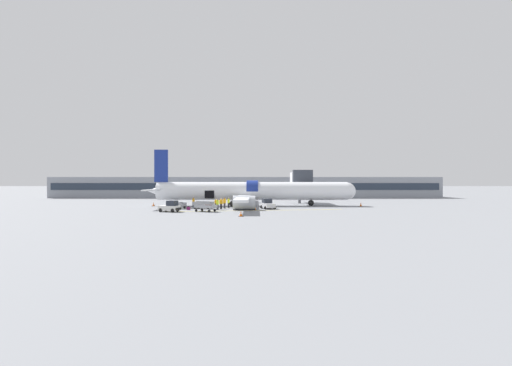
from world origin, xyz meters
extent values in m
plane|color=gray|center=(0.00, 0.00, 0.00)|extent=(500.00, 500.00, 0.00)
cube|color=yellow|center=(2.96, -2.57, 0.00)|extent=(28.01, 4.25, 0.01)
cube|color=gray|center=(0.00, 39.78, 2.85)|extent=(106.91, 12.80, 5.69)
cube|color=#232D3D|center=(0.00, 33.32, 3.13)|extent=(104.77, 0.16, 1.82)
cylinder|color=#4C4C51|center=(11.94, 13.23, 1.77)|extent=(0.60, 0.60, 3.55)
cube|color=silver|center=(11.94, 13.23, 4.99)|extent=(2.88, 9.66, 2.88)
cube|color=#333842|center=(11.94, 9.00, 4.99)|extent=(3.74, 1.60, 3.45)
cylinder|color=white|center=(2.33, 6.74, 2.75)|extent=(34.95, 3.31, 3.31)
sphere|color=white|center=(19.80, 6.74, 2.75)|extent=(3.15, 3.15, 3.15)
cone|color=white|center=(-15.15, 6.74, 2.75)|extent=(3.81, 3.05, 3.05)
cylinder|color=navy|center=(2.33, 6.71, 3.05)|extent=(2.10, 3.32, 3.32)
cube|color=navy|center=(-14.53, 6.74, 7.39)|extent=(2.49, 0.28, 5.98)
cube|color=white|center=(-14.61, 2.32, 3.08)|extent=(0.89, 8.84, 0.20)
cube|color=white|center=(-14.61, 11.16, 3.08)|extent=(0.89, 8.84, 0.20)
cube|color=white|center=(0.93, -1.65, 1.84)|extent=(2.13, 15.78, 0.40)
cube|color=white|center=(0.93, 15.13, 1.84)|extent=(2.13, 15.78, 0.40)
cylinder|color=#B2B7BF|center=(1.13, -1.55, 1.15)|extent=(3.53, 2.24, 2.24)
cylinder|color=#B2B7BF|center=(1.13, 15.03, 1.15)|extent=(3.53, 2.24, 2.24)
cube|color=black|center=(-5.36, 5.10, 2.17)|extent=(1.70, 0.12, 1.40)
cylinder|color=#56565B|center=(13.16, 6.74, 1.23)|extent=(0.22, 0.22, 1.37)
sphere|color=black|center=(13.16, 6.74, 0.54)|extent=(1.09, 1.09, 1.09)
cylinder|color=#56565B|center=(-1.17, 4.38, 1.23)|extent=(0.22, 0.22, 1.37)
sphere|color=black|center=(-1.17, 4.38, 0.54)|extent=(1.09, 1.09, 1.09)
cylinder|color=#56565B|center=(-1.17, 9.10, 1.23)|extent=(0.22, 0.22, 1.37)
sphere|color=black|center=(-1.17, 9.10, 0.54)|extent=(1.09, 1.09, 1.09)
cube|color=silver|center=(-9.90, -4.63, 0.58)|extent=(3.23, 2.26, 0.68)
cube|color=#232833|center=(-9.41, -4.77, 1.29)|extent=(1.62, 1.60, 0.75)
cube|color=black|center=(-8.45, -5.05, 0.44)|extent=(0.49, 1.34, 0.34)
sphere|color=black|center=(-9.14, -5.60, 0.28)|extent=(0.56, 0.56, 0.56)
sphere|color=black|center=(-8.75, -4.22, 0.28)|extent=(0.56, 0.56, 0.56)
sphere|color=black|center=(-11.05, -5.05, 0.28)|extent=(0.56, 0.56, 0.56)
sphere|color=black|center=(-10.66, -3.67, 0.28)|extent=(0.56, 0.56, 0.56)
cube|color=silver|center=(4.99, 0.42, 0.58)|extent=(2.44, 3.13, 0.67)
cube|color=#232833|center=(4.83, 0.88, 1.29)|extent=(1.72, 1.62, 0.75)
cube|color=black|center=(4.53, 1.77, 0.44)|extent=(1.43, 0.59, 0.34)
sphere|color=black|center=(5.42, 1.56, 0.28)|extent=(0.56, 0.56, 0.56)
sphere|color=black|center=(3.95, 1.05, 0.28)|extent=(0.56, 0.56, 0.56)
sphere|color=black|center=(6.03, -0.21, 0.28)|extent=(0.56, 0.56, 0.56)
sphere|color=black|center=(4.56, -0.72, 0.28)|extent=(0.56, 0.56, 0.56)
cube|color=#999BA0|center=(-5.74, 0.65, 0.60)|extent=(3.62, 2.24, 0.05)
cube|color=#999BA0|center=(-4.13, 0.26, 0.90)|extent=(0.41, 1.44, 0.54)
cube|color=#999BA0|center=(-5.91, -0.03, 0.90)|extent=(3.22, 0.85, 0.54)
cube|color=#999BA0|center=(-5.57, 1.34, 0.90)|extent=(3.22, 0.85, 0.54)
cube|color=#333338|center=(-3.67, 0.14, 0.35)|extent=(0.89, 0.29, 0.06)
sphere|color=black|center=(-4.77, -0.34, 0.20)|extent=(0.40, 0.40, 0.40)
sphere|color=black|center=(-4.42, 1.09, 0.20)|extent=(0.40, 0.40, 0.40)
sphere|color=black|center=(-7.06, 0.22, 0.20)|extent=(0.40, 0.40, 0.40)
sphere|color=black|center=(-6.71, 1.65, 0.20)|extent=(0.40, 0.40, 0.40)
cube|color=#1E2347|center=(-6.98, 0.64, 0.84)|extent=(0.54, 0.39, 0.42)
cube|color=#2D2D33|center=(-5.83, 0.75, 0.88)|extent=(0.55, 0.32, 0.51)
cube|color=olive|center=(-4.85, 0.65, 0.87)|extent=(0.40, 0.33, 0.48)
cube|color=black|center=(-6.41, 0.58, 0.79)|extent=(0.55, 0.26, 0.33)
cube|color=#999BA0|center=(-10.06, 0.61, 0.53)|extent=(3.04, 2.17, 0.05)
cube|color=#999BA0|center=(-8.76, 0.26, 0.78)|extent=(0.45, 1.48, 0.45)
cube|color=#999BA0|center=(-10.24, -0.10, 0.78)|extent=(2.61, 0.75, 0.45)
cube|color=#999BA0|center=(-9.87, 1.31, 0.78)|extent=(2.61, 0.75, 0.45)
cube|color=#333338|center=(-8.30, 0.14, 0.31)|extent=(0.89, 0.31, 0.06)
sphere|color=black|center=(-9.32, -0.37, 0.20)|extent=(0.40, 0.40, 0.40)
sphere|color=black|center=(-8.93, 1.09, 0.20)|extent=(0.40, 0.40, 0.40)
sphere|color=black|center=(-11.18, 0.12, 0.20)|extent=(0.40, 0.40, 0.40)
sphere|color=black|center=(-10.79, 1.59, 0.20)|extent=(0.40, 0.40, 0.40)
cube|color=black|center=(-11.01, 0.93, 0.84)|extent=(0.49, 0.35, 0.56)
cube|color=black|center=(-9.33, 0.57, 0.81)|extent=(0.57, 0.26, 0.50)
cube|color=#2D2D33|center=(-10.20, 0.31, 0.75)|extent=(0.51, 0.37, 0.38)
cube|color=#999BA0|center=(-4.54, -4.39, 0.62)|extent=(3.59, 2.74, 0.05)
cube|color=#999BA0|center=(-3.09, -5.04, 0.83)|extent=(0.69, 1.43, 0.38)
cube|color=#999BA0|center=(-4.85, -5.06, 0.83)|extent=(2.92, 1.36, 0.38)
cube|color=#999BA0|center=(-4.24, -3.71, 0.83)|extent=(2.92, 1.36, 0.38)
cube|color=#333338|center=(-2.66, -5.24, 0.35)|extent=(0.85, 0.44, 0.06)
sphere|color=black|center=(-3.83, -5.56, 0.20)|extent=(0.40, 0.40, 0.40)
sphere|color=black|center=(-3.19, -4.15, 0.20)|extent=(0.40, 0.40, 0.40)
sphere|color=black|center=(-5.89, -4.62, 0.20)|extent=(0.40, 0.40, 0.40)
sphere|color=black|center=(-5.26, -3.22, 0.20)|extent=(0.40, 0.40, 0.40)
cube|color=olive|center=(-4.85, -4.51, 0.80)|extent=(0.45, 0.35, 0.32)
cube|color=#4C1E1E|center=(-3.84, -4.71, 0.83)|extent=(0.50, 0.41, 0.38)
cube|color=#2D2D33|center=(-5.53, -3.92, 0.82)|extent=(0.55, 0.41, 0.35)
cube|color=#4C1E1E|center=(-4.38, -4.29, 0.83)|extent=(0.48, 0.42, 0.37)
cylinder|color=black|center=(-2.66, -0.40, 0.44)|extent=(0.43, 0.43, 0.89)
cylinder|color=orange|center=(-2.66, -0.40, 1.24)|extent=(0.55, 0.55, 0.70)
sphere|color=beige|center=(-2.66, -0.40, 1.71)|extent=(0.25, 0.25, 0.25)
cylinder|color=orange|center=(-2.89, -0.30, 1.16)|extent=(0.17, 0.17, 0.64)
cylinder|color=orange|center=(-2.43, -0.49, 1.16)|extent=(0.17, 0.17, 0.64)
cylinder|color=black|center=(-3.97, 2.85, 0.37)|extent=(0.28, 0.28, 0.74)
cylinder|color=orange|center=(-3.97, 2.85, 1.04)|extent=(0.36, 0.36, 0.59)
sphere|color=beige|center=(-3.97, 2.85, 1.43)|extent=(0.21, 0.21, 0.21)
cylinder|color=orange|center=(-3.96, 2.64, 0.97)|extent=(0.12, 0.12, 0.54)
cylinder|color=orange|center=(-3.98, 3.05, 0.97)|extent=(0.12, 0.12, 0.54)
cylinder|color=#2D2D33|center=(-2.24, 1.02, 0.45)|extent=(0.46, 0.46, 0.90)
cylinder|color=orange|center=(-2.24, 1.02, 1.25)|extent=(0.59, 0.59, 0.70)
sphere|color=brown|center=(-2.24, 1.02, 1.72)|extent=(0.25, 0.25, 0.25)
cylinder|color=orange|center=(-2.09, 1.21, 1.17)|extent=(0.19, 0.19, 0.65)
cylinder|color=orange|center=(-2.40, 0.82, 1.17)|extent=(0.19, 0.19, 0.65)
cylinder|color=black|center=(-1.66, 2.10, 0.43)|extent=(0.38, 0.38, 0.85)
cylinder|color=#CCE523|center=(-1.66, 2.10, 1.19)|extent=(0.48, 0.48, 0.67)
sphere|color=#9E7556|center=(-1.66, 2.10, 1.64)|extent=(0.24, 0.24, 0.24)
cylinder|color=#CCE523|center=(-1.72, 1.86, 1.12)|extent=(0.15, 0.15, 0.62)
cylinder|color=#CCE523|center=(-1.60, 2.33, 1.12)|extent=(0.15, 0.15, 0.62)
cylinder|color=#1E2338|center=(-7.81, 2.98, 0.42)|extent=(0.43, 0.43, 0.85)
cylinder|color=orange|center=(-7.81, 2.98, 1.18)|extent=(0.55, 0.55, 0.67)
sphere|color=brown|center=(-7.81, 2.98, 1.63)|extent=(0.23, 0.23, 0.23)
cylinder|color=orange|center=(-7.93, 3.18, 1.11)|extent=(0.17, 0.17, 0.61)
cylinder|color=orange|center=(-7.68, 2.78, 1.11)|extent=(0.17, 0.17, 0.61)
cylinder|color=#2D2D33|center=(-3.08, -1.59, 0.43)|extent=(0.40, 0.40, 0.87)
cylinder|color=#CCE523|center=(-3.08, -1.59, 1.21)|extent=(0.52, 0.52, 0.68)
sphere|color=#9E7556|center=(-3.08, -1.59, 1.67)|extent=(0.24, 0.24, 0.24)
cylinder|color=#CCE523|center=(-3.16, -1.82, 1.13)|extent=(0.16, 0.16, 0.63)
cylinder|color=#CCE523|center=(-3.00, -1.36, 1.13)|extent=(0.16, 0.16, 0.63)
cube|color=#721951|center=(-7.69, -1.60, 0.24)|extent=(0.55, 0.21, 0.49)
cube|color=black|center=(-7.69, -1.60, 0.55)|extent=(0.35, 0.04, 0.12)
cube|color=black|center=(21.95, 5.45, 0.01)|extent=(0.52, 0.52, 0.03)
cone|color=orange|center=(21.95, 5.45, 0.38)|extent=(0.39, 0.39, 0.77)
cylinder|color=white|center=(21.95, 5.45, 0.42)|extent=(0.22, 0.22, 0.09)
cube|color=black|center=(1.04, -10.70, 0.01)|extent=(0.62, 0.62, 0.03)
cone|color=orange|center=(1.04, -10.70, 0.33)|extent=(0.46, 0.46, 0.66)
cylinder|color=white|center=(1.04, -10.70, 0.36)|extent=(0.26, 0.26, 0.08)
cube|color=black|center=(2.87, -1.77, 0.01)|extent=(0.43, 0.43, 0.03)
cone|color=orange|center=(2.87, -1.77, 0.30)|extent=(0.32, 0.32, 0.60)
cylinder|color=white|center=(2.87, -1.77, 0.33)|extent=(0.19, 0.19, 0.07)
cube|color=black|center=(-15.71, 5.98, 0.01)|extent=(0.56, 0.56, 0.03)
cone|color=orange|center=(-15.71, 5.98, 0.36)|extent=(0.42, 0.42, 0.71)
cylinder|color=white|center=(-15.71, 5.98, 0.39)|extent=(0.24, 0.24, 0.09)
camera|label=1|loc=(3.00, -51.10, 4.51)|focal=22.00mm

